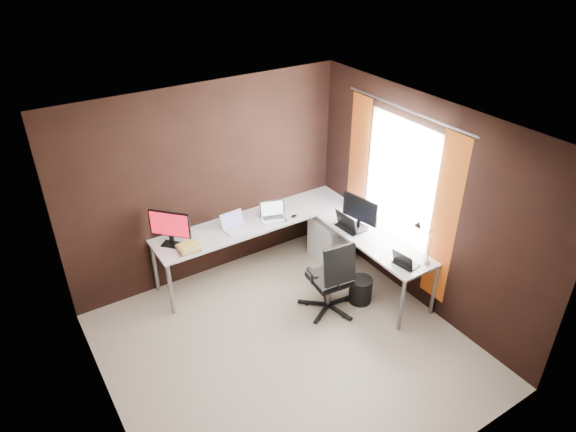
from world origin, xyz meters
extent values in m
cube|color=#9D937A|center=(0.00, 0.00, 0.00)|extent=(3.60, 3.60, 0.00)
cube|color=white|center=(0.00, 0.00, 2.50)|extent=(3.60, 3.60, 0.00)
cube|color=black|center=(0.00, 1.80, 1.25)|extent=(3.60, 0.00, 2.50)
cube|color=black|center=(0.00, -1.80, 1.25)|extent=(3.60, 0.00, 2.50)
cube|color=black|center=(-1.80, 0.00, 1.25)|extent=(0.00, 3.60, 2.50)
cube|color=black|center=(1.80, 0.00, 1.25)|extent=(0.00, 3.60, 2.50)
cube|color=white|center=(1.79, 0.35, 1.45)|extent=(0.00, 1.00, 1.30)
cube|color=orange|center=(1.75, -0.38, 1.25)|extent=(0.01, 0.35, 2.00)
cube|color=orange|center=(1.75, 1.07, 1.25)|extent=(0.01, 0.35, 2.00)
cylinder|color=slate|center=(1.75, 0.35, 2.28)|extent=(0.02, 1.90, 0.02)
cube|color=white|center=(0.48, 1.50, 0.71)|extent=(2.65, 0.60, 0.03)
cube|color=white|center=(1.50, 0.38, 0.71)|extent=(0.60, 1.65, 0.03)
cylinder|color=slate|center=(-0.81, 1.24, 0.35)|extent=(0.05, 0.05, 0.70)
cylinder|color=slate|center=(-0.81, 1.76, 0.35)|extent=(0.05, 0.05, 0.70)
cylinder|color=slate|center=(1.24, -0.41, 0.35)|extent=(0.05, 0.05, 0.70)
cylinder|color=slate|center=(1.76, -0.41, 0.35)|extent=(0.05, 0.05, 0.70)
cylinder|color=slate|center=(1.76, 1.76, 0.35)|extent=(0.05, 0.05, 0.70)
cube|color=white|center=(1.43, 1.15, 0.30)|extent=(0.42, 0.50, 0.60)
cube|color=black|center=(-0.63, 1.54, 0.74)|extent=(0.25, 0.26, 0.01)
cube|color=black|center=(-0.61, 1.56, 0.80)|extent=(0.06, 0.06, 0.10)
cube|color=black|center=(-0.61, 1.56, 1.01)|extent=(0.36, 0.38, 0.32)
cube|color=red|center=(-0.63, 1.55, 1.01)|extent=(0.32, 0.35, 0.29)
cube|color=black|center=(1.49, 0.66, 0.74)|extent=(0.16, 0.22, 0.01)
cube|color=black|center=(1.48, 0.66, 0.79)|extent=(0.04, 0.05, 0.09)
cube|color=black|center=(1.48, 0.66, 0.99)|extent=(0.13, 0.51, 0.32)
cube|color=#1B20B8|center=(1.49, 0.66, 0.99)|extent=(0.10, 0.47, 0.29)
cube|color=white|center=(0.17, 1.45, 0.74)|extent=(0.31, 0.23, 0.02)
cube|color=white|center=(0.16, 1.53, 0.84)|extent=(0.30, 0.07, 0.19)
cube|color=#655796|center=(0.16, 1.52, 0.84)|extent=(0.27, 0.06, 0.16)
cube|color=silver|center=(0.69, 1.40, 0.74)|extent=(0.38, 0.31, 0.02)
cube|color=silver|center=(0.71, 1.48, 0.85)|extent=(0.33, 0.16, 0.20)
cube|color=white|center=(0.71, 1.47, 0.85)|extent=(0.28, 0.13, 0.17)
cube|color=black|center=(1.39, 0.70, 0.74)|extent=(0.26, 0.37, 0.02)
cube|color=black|center=(1.29, 0.69, 0.86)|extent=(0.08, 0.36, 0.22)
cube|color=#161C34|center=(1.30, 0.69, 0.86)|extent=(0.07, 0.31, 0.19)
cube|color=black|center=(1.41, -0.23, 0.74)|extent=(0.23, 0.29, 0.02)
cube|color=black|center=(1.34, -0.24, 0.83)|extent=(0.09, 0.27, 0.17)
cube|color=#CA5F6A|center=(1.35, -0.24, 0.83)|extent=(0.08, 0.24, 0.14)
cube|color=#987852|center=(-0.50, 1.33, 0.74)|extent=(0.28, 0.23, 0.03)
cube|color=gold|center=(-0.50, 1.33, 0.77)|extent=(0.24, 0.19, 0.02)
cube|color=silver|center=(-0.50, 1.33, 0.79)|extent=(0.26, 0.21, 0.02)
cube|color=gold|center=(-0.50, 1.33, 0.81)|extent=(0.25, 0.20, 0.02)
ellipsoid|color=black|center=(-0.42, 1.30, 0.74)|extent=(0.08, 0.05, 0.03)
ellipsoid|color=black|center=(0.93, 1.30, 0.75)|extent=(0.09, 0.06, 0.03)
cylinder|color=slate|center=(1.61, -0.35, 0.76)|extent=(0.07, 0.07, 0.05)
cylinder|color=slate|center=(1.61, -0.35, 0.93)|extent=(0.02, 0.02, 0.29)
cylinder|color=slate|center=(1.56, -0.32, 1.12)|extent=(0.02, 0.16, 0.21)
cone|color=slate|center=(1.51, -0.25, 1.20)|extent=(0.09, 0.11, 0.12)
cylinder|color=slate|center=(0.79, 0.33, 0.23)|extent=(0.06, 0.06, 0.35)
cube|color=black|center=(0.79, 0.33, 0.43)|extent=(0.47, 0.47, 0.07)
cube|color=black|center=(0.77, 0.13, 0.75)|extent=(0.39, 0.15, 0.46)
cylinder|color=black|center=(1.19, 0.22, 0.16)|extent=(0.30, 0.30, 0.32)
camera|label=1|loc=(-2.19, -3.42, 4.09)|focal=32.00mm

